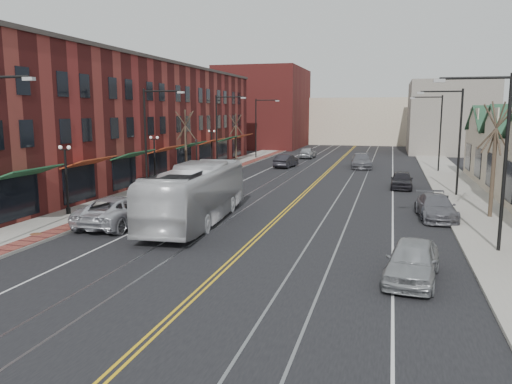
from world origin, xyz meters
The scene contains 31 objects.
ground centered at (0.00, 0.00, 0.00)m, with size 160.00×160.00×0.00m, color black.
sidewalk_left centered at (-12.00, 20.00, 0.07)m, with size 4.00×120.00×0.15m, color gray.
sidewalk_right centered at (12.00, 20.00, 0.07)m, with size 4.00×120.00×0.15m, color gray.
building_left centered at (-19.00, 27.00, 5.50)m, with size 10.00×50.00×11.00m, color maroon.
backdrop_left centered at (-16.00, 70.00, 7.00)m, with size 14.00×18.00×14.00m, color maroon.
backdrop_mid centered at (0.00, 85.00, 4.50)m, with size 22.00×14.00×9.00m, color tan.
backdrop_right centered at (15.00, 65.00, 5.50)m, with size 12.00×16.00×11.00m, color slate.
streetlight_l_1 centered at (-11.05, 16.00, 5.03)m, with size 3.33×0.25×8.00m.
streetlight_l_2 centered at (-11.05, 32.00, 5.03)m, with size 3.33×0.25×8.00m.
streetlight_l_3 centered at (-11.05, 48.00, 5.03)m, with size 3.33×0.25×8.00m.
streetlight_r_0 centered at (11.05, 6.00, 5.03)m, with size 3.33×0.25×8.00m.
streetlight_r_1 centered at (11.05, 22.00, 5.03)m, with size 3.33×0.25×8.00m.
streetlight_r_2 centered at (11.05, 38.00, 5.03)m, with size 3.33×0.25×8.00m.
lamppost_l_1 centered at (-12.80, 8.00, 2.20)m, with size 0.84×0.28×4.27m.
lamppost_l_2 centered at (-12.80, 20.00, 2.20)m, with size 0.84×0.28×4.27m.
lamppost_l_3 centered at (-12.80, 34.00, 2.20)m, with size 0.84×0.28×4.27m.
tree_left_near centered at (-12.50, 26.00, 3.51)m, with size 1.78×1.37×6.48m.
tree_left_far centered at (-12.50, 42.00, 3.28)m, with size 1.66×1.28×6.02m.
tree_right_mid centered at (12.50, 14.00, 3.75)m, with size 1.90×1.46×6.93m.
manhole_mid centered at (-11.20, 3.00, 0.16)m, with size 0.60×0.60×0.02m, color #592D19.
manhole_far centered at (-11.20, 8.00, 0.16)m, with size 0.60×0.60×0.02m, color #592D19.
traffic_signal centered at (-10.60, 24.00, 2.35)m, with size 0.18×0.15×3.80m.
transit_bus centered at (-4.34, 8.32, 1.71)m, with size 2.87×12.27×3.42m, color silver.
parked_suv centered at (-8.44, 6.57, 0.85)m, with size 2.83×6.14×1.71m, color silver.
parked_car_a centered at (7.50, 1.04, 0.80)m, with size 1.88×4.67×1.59m, color #989B9E.
parked_car_b centered at (9.30, 13.40, 0.67)m, with size 1.42×4.08×1.35m, color black.
parked_car_c centered at (9.30, 13.08, 0.73)m, with size 2.06×5.06×1.47m, color slate.
parked_car_d centered at (7.50, 25.12, 0.74)m, with size 1.74×4.33×1.48m, color black.
distant_car_left centered at (-5.23, 38.29, 0.76)m, with size 1.62×4.64×1.53m, color black.
distant_car_right centered at (3.25, 40.02, 0.82)m, with size 2.31×5.68×1.65m, color #5D5D64.
distant_car_far centered at (-4.65, 50.44, 0.79)m, with size 1.86×4.63×1.58m, color #9FA1A6.
Camera 1 is at (6.53, -18.42, 6.50)m, focal length 35.00 mm.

